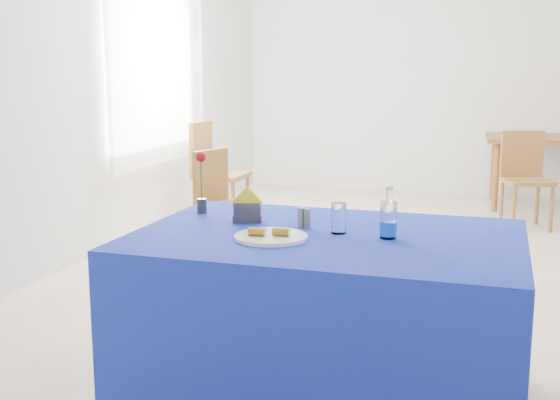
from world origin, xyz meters
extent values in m
plane|color=beige|center=(0.00, 0.00, 0.00)|extent=(7.00, 7.00, 0.00)
plane|color=silver|center=(0.00, 3.50, 1.40)|extent=(5.00, 0.00, 5.00)
plane|color=silver|center=(0.00, -3.50, 1.40)|extent=(5.00, 0.00, 5.00)
plane|color=silver|center=(-2.50, 0.00, 1.40)|extent=(0.00, 7.00, 7.00)
cube|color=white|center=(-2.47, 0.80, 1.55)|extent=(0.04, 1.50, 1.60)
cube|color=white|center=(-2.40, 0.80, 1.55)|extent=(0.04, 1.75, 1.85)
cylinder|color=white|center=(-0.37, -2.24, 0.77)|extent=(0.30, 0.30, 0.01)
cylinder|color=white|center=(-0.13, -2.06, 0.82)|extent=(0.06, 0.06, 0.13)
cylinder|color=slate|center=(-0.31, -1.99, 0.80)|extent=(0.03, 0.03, 0.08)
cylinder|color=#5E5E63|center=(-0.28, -2.01, 0.80)|extent=(0.03, 0.03, 0.08)
cube|color=#102B97|center=(-0.17, -2.09, 0.38)|extent=(1.60, 1.10, 0.76)
cylinder|color=white|center=(0.08, -2.09, 0.83)|extent=(0.07, 0.07, 0.15)
cylinder|color=blue|center=(0.08, -2.09, 0.80)|extent=(0.07, 0.07, 0.06)
cylinder|color=white|center=(0.08, -2.09, 0.94)|extent=(0.03, 0.03, 0.05)
cylinder|color=silver|center=(0.08, -2.09, 0.97)|extent=(0.03, 0.03, 0.01)
cube|color=#37373C|center=(-0.57, -1.97, 0.78)|extent=(0.14, 0.08, 0.03)
cube|color=#37373C|center=(-0.57, -2.00, 0.81)|extent=(0.12, 0.04, 0.09)
cube|color=#38383D|center=(-0.58, -1.95, 0.81)|extent=(0.12, 0.04, 0.09)
cube|color=yellow|center=(-0.57, -1.97, 0.85)|extent=(0.15, 0.02, 0.15)
cylinder|color=#28282D|center=(-0.85, -1.85, 0.80)|extent=(0.05, 0.05, 0.07)
cylinder|color=#1A6820|center=(-0.85, -1.85, 0.91)|extent=(0.01, 0.01, 0.22)
sphere|color=#BB0C0E|center=(-0.85, -1.85, 1.03)|extent=(0.05, 0.05, 0.05)
cube|color=brown|center=(1.06, 2.96, 0.73)|extent=(1.45, 0.97, 0.05)
cylinder|color=brown|center=(0.48, 2.58, 0.35)|extent=(0.06, 0.06, 0.71)
cylinder|color=brown|center=(0.44, 3.28, 0.35)|extent=(0.06, 0.06, 0.71)
cylinder|color=olive|center=(0.65, 1.60, 0.21)|extent=(0.03, 0.03, 0.42)
cylinder|color=olive|center=(0.97, 1.70, 0.21)|extent=(0.03, 0.03, 0.42)
cylinder|color=olive|center=(0.54, 1.92, 0.21)|extent=(0.03, 0.03, 0.42)
cylinder|color=olive|center=(0.86, 2.02, 0.21)|extent=(0.03, 0.03, 0.42)
cube|color=olive|center=(0.75, 1.81, 0.44)|extent=(0.50, 0.50, 0.04)
cube|color=olive|center=(0.70, 1.98, 0.67)|extent=(0.39, 0.16, 0.43)
cylinder|color=olive|center=(-1.36, -0.18, 0.20)|extent=(0.03, 0.03, 0.40)
cylinder|color=olive|center=(-1.26, 0.12, 0.20)|extent=(0.03, 0.03, 0.40)
cylinder|color=olive|center=(-1.67, -0.08, 0.20)|extent=(0.03, 0.03, 0.40)
cylinder|color=olive|center=(-1.56, 0.22, 0.20)|extent=(0.03, 0.03, 0.40)
cube|color=olive|center=(-1.46, 0.02, 0.41)|extent=(0.47, 0.47, 0.04)
cube|color=olive|center=(-1.62, 0.08, 0.63)|extent=(0.15, 0.36, 0.41)
cylinder|color=olive|center=(-1.75, 0.86, 0.23)|extent=(0.04, 0.04, 0.47)
cylinder|color=olive|center=(-1.74, 1.23, 0.23)|extent=(0.04, 0.04, 0.47)
cylinder|color=olive|center=(-2.12, 0.86, 0.23)|extent=(0.04, 0.04, 0.47)
cylinder|color=olive|center=(-2.12, 1.23, 0.23)|extent=(0.04, 0.04, 0.47)
cube|color=olive|center=(-1.93, 1.04, 0.48)|extent=(0.44, 0.44, 0.04)
cube|color=olive|center=(-2.13, 1.05, 0.73)|extent=(0.05, 0.44, 0.48)
cylinder|color=gold|center=(-0.42, -2.27, 0.79)|extent=(0.07, 0.03, 0.03)
cylinder|color=beige|center=(-0.39, -2.27, 0.79)|extent=(0.00, 0.03, 0.03)
cylinder|color=gold|center=(-0.33, -2.24, 0.79)|extent=(0.07, 0.04, 0.03)
cylinder|color=beige|center=(-0.29, -2.24, 0.79)|extent=(0.01, 0.03, 0.03)
camera|label=1|loc=(0.50, -4.87, 1.43)|focal=45.00mm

